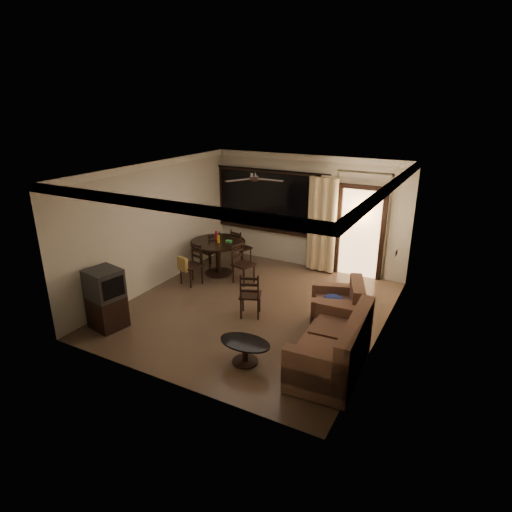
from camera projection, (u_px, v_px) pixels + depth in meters
The scene contains 12 objects.
ground at pixel (254, 308), 8.74m from camera, with size 5.50×5.50×0.00m, color #7F6651.
room_shell at pixel (317, 206), 9.32m from camera, with size 5.50×6.70×5.50m.
dining_table at pixel (218, 248), 10.28m from camera, with size 1.32×1.32×1.04m.
dining_chair_west at pixel (210, 257), 10.74m from camera, with size 0.51×0.51×0.95m.
dining_chair_east at pixel (243, 271), 9.87m from camera, with size 0.51×0.51×0.95m.
dining_chair_south at pixel (191, 271), 9.80m from camera, with size 0.51×0.55×0.95m.
dining_chair_north at pixel (241, 254), 10.95m from camera, with size 0.51×0.51×0.95m.
tv_cabinet at pixel (106, 299), 7.85m from camera, with size 0.69×0.64×1.14m.
sofa at pixel (335, 349), 6.61m from camera, with size 1.05×1.84×0.95m.
armchair at pixel (339, 310), 7.85m from camera, with size 1.17×1.17×0.92m.
coffee_table at pixel (245, 349), 6.86m from camera, with size 0.87×0.52×0.38m.
side_chair at pixel (250, 303), 8.36m from camera, with size 0.54×0.54×0.93m.
Camera 1 is at (3.75, -6.89, 4.01)m, focal length 30.00 mm.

